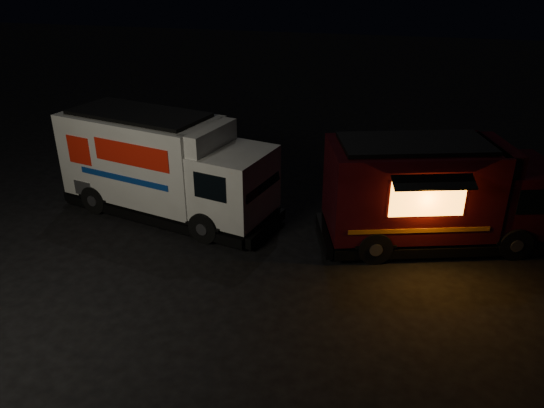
% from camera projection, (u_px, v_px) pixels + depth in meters
% --- Properties ---
extents(ground, '(80.00, 80.00, 0.00)m').
position_uv_depth(ground, '(180.00, 278.00, 12.15)').
color(ground, black).
rests_on(ground, ground).
extents(white_truck, '(6.62, 3.56, 2.85)m').
position_uv_depth(white_truck, '(167.00, 166.00, 14.54)').
color(white_truck, silver).
rests_on(white_truck, ground).
extents(red_truck, '(6.19, 3.74, 2.71)m').
position_uv_depth(red_truck, '(439.00, 193.00, 13.12)').
color(red_truck, '#3C0A11').
rests_on(red_truck, ground).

